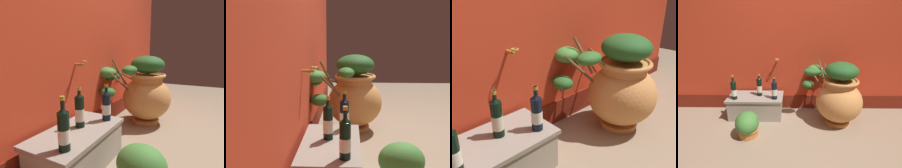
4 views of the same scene
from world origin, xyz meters
TOP-DOWN VIEW (x-y plane):
  - ground_plane at (0.00, 0.00)m, footprint 7.00×7.00m
  - back_wall at (-0.00, 1.20)m, footprint 4.40×0.33m
  - terracotta_urn at (0.54, 0.69)m, footprint 0.77×0.93m
  - stone_ledge at (-0.58, 0.85)m, footprint 0.77×0.42m
  - wine_bottle_left at (-0.85, 0.74)m, footprint 0.07×0.07m
  - wine_bottle_middle at (-0.30, 0.76)m, footprint 0.08×0.08m
  - wine_bottle_right at (-0.52, 0.87)m, footprint 0.07×0.07m
  - potted_shrub at (-0.59, 0.34)m, footprint 0.28×0.33m

SIDE VIEW (x-z plane):
  - ground_plane at x=0.00m, z-range 0.00..0.00m
  - potted_shrub at x=-0.59m, z-range 0.00..0.30m
  - stone_ledge at x=-0.58m, z-range 0.01..0.32m
  - terracotta_urn at x=0.54m, z-range -0.01..0.83m
  - wine_bottle_middle at x=-0.30m, z-range 0.28..0.60m
  - wine_bottle_left at x=-0.85m, z-range 0.27..0.61m
  - wine_bottle_right at x=-0.52m, z-range 0.28..0.60m
  - back_wall at x=0.00m, z-range -0.01..2.59m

